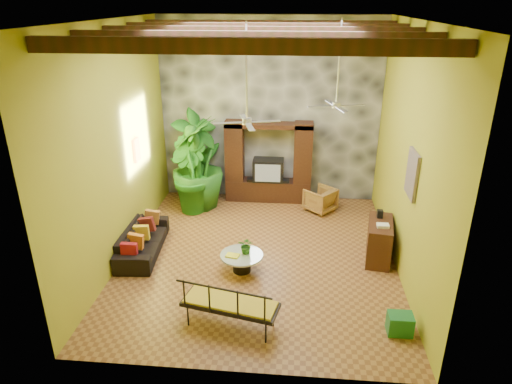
# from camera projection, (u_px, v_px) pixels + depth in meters

# --- Properties ---
(ground) EXTENTS (7.00, 7.00, 0.00)m
(ground) POSITION_uv_depth(u_px,v_px,m) (259.00, 256.00, 10.31)
(ground) COLOR brown
(ground) RESTS_ON ground
(ceiling) EXTENTS (6.00, 7.00, 0.02)m
(ceiling) POSITION_uv_depth(u_px,v_px,m) (259.00, 20.00, 8.35)
(ceiling) COLOR silver
(ceiling) RESTS_ON back_wall
(back_wall) EXTENTS (6.00, 0.02, 5.00)m
(back_wall) POSITION_uv_depth(u_px,v_px,m) (270.00, 111.00, 12.54)
(back_wall) COLOR #A8AC27
(back_wall) RESTS_ON ground
(left_wall) EXTENTS (0.02, 7.00, 5.00)m
(left_wall) POSITION_uv_depth(u_px,v_px,m) (117.00, 146.00, 9.58)
(left_wall) COLOR #A8AC27
(left_wall) RESTS_ON ground
(right_wall) EXTENTS (0.02, 7.00, 5.00)m
(right_wall) POSITION_uv_depth(u_px,v_px,m) (409.00, 154.00, 9.08)
(right_wall) COLOR #A8AC27
(right_wall) RESTS_ON ground
(stone_accent_wall) EXTENTS (5.98, 0.10, 4.98)m
(stone_accent_wall) POSITION_uv_depth(u_px,v_px,m) (270.00, 112.00, 12.48)
(stone_accent_wall) COLOR #333439
(stone_accent_wall) RESTS_ON ground
(ceiling_beams) EXTENTS (5.95, 5.36, 0.22)m
(ceiling_beams) POSITION_uv_depth(u_px,v_px,m) (259.00, 33.00, 8.44)
(ceiling_beams) COLOR #32190F
(ceiling_beams) RESTS_ON ceiling
(entertainment_center) EXTENTS (2.40, 0.55, 2.30)m
(entertainment_center) POSITION_uv_depth(u_px,v_px,m) (268.00, 168.00, 12.81)
(entertainment_center) COLOR black
(entertainment_center) RESTS_ON ground
(ceiling_fan_front) EXTENTS (1.28, 1.28, 1.86)m
(ceiling_fan_front) POSITION_uv_depth(u_px,v_px,m) (247.00, 111.00, 8.63)
(ceiling_fan_front) COLOR #B1B0B5
(ceiling_fan_front) RESTS_ON ceiling
(ceiling_fan_back) EXTENTS (1.28, 1.28, 1.86)m
(ceiling_fan_back) POSITION_uv_depth(u_px,v_px,m) (337.00, 96.00, 9.94)
(ceiling_fan_back) COLOR #B1B0B5
(ceiling_fan_back) RESTS_ON ceiling
(wall_art_mask) EXTENTS (0.06, 0.32, 0.55)m
(wall_art_mask) POSITION_uv_depth(u_px,v_px,m) (137.00, 150.00, 10.65)
(wall_art_mask) COLOR orange
(wall_art_mask) RESTS_ON left_wall
(wall_art_painting) EXTENTS (0.06, 0.70, 0.90)m
(wall_art_painting) POSITION_uv_depth(u_px,v_px,m) (412.00, 174.00, 8.61)
(wall_art_painting) COLOR #296397
(wall_art_painting) RESTS_ON right_wall
(sofa) EXTENTS (0.96, 2.13, 0.61)m
(sofa) POSITION_uv_depth(u_px,v_px,m) (142.00, 240.00, 10.35)
(sofa) COLOR black
(sofa) RESTS_ON ground
(wicker_armchair) EXTENTS (1.00, 1.00, 0.66)m
(wicker_armchair) POSITION_uv_depth(u_px,v_px,m) (320.00, 199.00, 12.38)
(wicker_armchair) COLOR brown
(wicker_armchair) RESTS_ON ground
(tall_plant_a) EXTENTS (1.67, 1.59, 2.63)m
(tall_plant_a) POSITION_uv_depth(u_px,v_px,m) (198.00, 155.00, 12.76)
(tall_plant_a) COLOR #216C1C
(tall_plant_a) RESTS_ON ground
(tall_plant_b) EXTENTS (1.46, 1.46, 2.08)m
(tall_plant_b) POSITION_uv_depth(u_px,v_px,m) (189.00, 174.00, 12.14)
(tall_plant_b) COLOR #1C661B
(tall_plant_b) RESTS_ON ground
(tall_plant_c) EXTENTS (1.44, 1.44, 2.52)m
(tall_plant_c) POSITION_uv_depth(u_px,v_px,m) (197.00, 163.00, 12.30)
(tall_plant_c) COLOR #215E18
(tall_plant_c) RESTS_ON ground
(coffee_table) EXTENTS (0.91, 0.91, 0.40)m
(coffee_table) POSITION_uv_depth(u_px,v_px,m) (242.00, 260.00, 9.64)
(coffee_table) COLOR black
(coffee_table) RESTS_ON ground
(centerpiece_plant) EXTENTS (0.37, 0.34, 0.36)m
(centerpiece_plant) POSITION_uv_depth(u_px,v_px,m) (246.00, 246.00, 9.57)
(centerpiece_plant) COLOR #255C18
(centerpiece_plant) RESTS_ON coffee_table
(yellow_tray) EXTENTS (0.31, 0.25, 0.03)m
(yellow_tray) POSITION_uv_depth(u_px,v_px,m) (233.00, 256.00, 9.52)
(yellow_tray) COLOR yellow
(yellow_tray) RESTS_ON coffee_table
(iron_bench) EXTENTS (1.77, 0.97, 0.57)m
(iron_bench) POSITION_uv_depth(u_px,v_px,m) (230.00, 304.00, 7.84)
(iron_bench) COLOR black
(iron_bench) RESTS_ON ground
(side_console) EXTENTS (0.67, 1.18, 0.89)m
(side_console) POSITION_uv_depth(u_px,v_px,m) (379.00, 241.00, 10.03)
(side_console) COLOR #381711
(side_console) RESTS_ON ground
(green_bin) EXTENTS (0.43, 0.32, 0.37)m
(green_bin) POSITION_uv_depth(u_px,v_px,m) (400.00, 324.00, 7.87)
(green_bin) COLOR #207A3B
(green_bin) RESTS_ON ground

